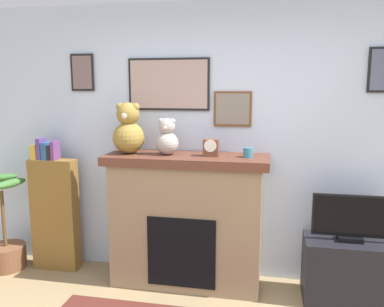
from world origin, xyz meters
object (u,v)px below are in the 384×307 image
(fireplace, at_px, (187,219))
(potted_plant, at_px, (5,241))
(bookshelf, at_px, (55,211))
(television, at_px, (351,219))
(candle_jar, at_px, (248,152))
(tv_stand, at_px, (347,271))
(teddy_bear_grey, at_px, (128,131))
(mantel_clock, at_px, (211,148))
(teddy_bear_cream, at_px, (167,138))

(fireplace, distance_m, potted_plant, 1.90)
(bookshelf, xyz_separation_m, television, (2.78, -0.10, 0.14))
(potted_plant, xyz_separation_m, candle_jar, (2.41, 0.05, 0.98))
(candle_jar, bearing_deg, tv_stand, -2.53)
(fireplace, xyz_separation_m, teddy_bear_grey, (-0.54, -0.02, 0.82))
(candle_jar, distance_m, mantel_clock, 0.33)
(teddy_bear_grey, bearing_deg, potted_plant, -177.71)
(bookshelf, relative_size, candle_jar, 15.66)
(fireplace, height_order, teddy_bear_grey, teddy_bear_grey)
(fireplace, bearing_deg, candle_jar, -1.85)
(potted_plant, xyz_separation_m, teddy_bear_grey, (1.33, 0.05, 1.15))
(potted_plant, distance_m, candle_jar, 2.61)
(tv_stand, relative_size, mantel_clock, 4.80)
(bookshelf, relative_size, tv_stand, 1.83)
(teddy_bear_cream, bearing_deg, tv_stand, -1.37)
(candle_jar, bearing_deg, potted_plant, -178.73)
(potted_plant, relative_size, mantel_clock, 6.37)
(bookshelf, distance_m, candle_jar, 2.02)
(candle_jar, bearing_deg, television, -2.63)
(bookshelf, relative_size, television, 2.11)
(mantel_clock, bearing_deg, fireplace, 175.01)
(teddy_bear_grey, bearing_deg, television, -1.15)
(bookshelf, relative_size, potted_plant, 1.38)
(fireplace, relative_size, potted_plant, 1.51)
(fireplace, distance_m, bookshelf, 1.36)
(candle_jar, relative_size, teddy_bear_cream, 0.26)
(bookshelf, distance_m, potted_plant, 0.60)
(tv_stand, distance_m, television, 0.47)
(teddy_bear_grey, bearing_deg, bookshelf, 175.69)
(potted_plant, bearing_deg, teddy_bear_cream, 1.81)
(bookshelf, bearing_deg, mantel_clock, -2.28)
(teddy_bear_grey, height_order, teddy_bear_cream, teddy_bear_grey)
(television, bearing_deg, tv_stand, 90.00)
(bookshelf, xyz_separation_m, mantel_clock, (1.59, -0.06, 0.70))
(television, relative_size, teddy_bear_cream, 1.90)
(potted_plant, height_order, television, potted_plant)
(fireplace, xyz_separation_m, potted_plant, (-1.87, -0.07, -0.33))
(tv_stand, height_order, television, television)
(bookshelf, distance_m, teddy_bear_grey, 1.17)
(candle_jar, height_order, teddy_bear_grey, teddy_bear_grey)
(teddy_bear_grey, distance_m, teddy_bear_cream, 0.37)
(potted_plant, xyz_separation_m, television, (3.28, 0.01, 0.45))
(fireplace, relative_size, tv_stand, 2.01)
(bookshelf, bearing_deg, tv_stand, -2.06)
(television, height_order, teddy_bear_cream, teddy_bear_cream)
(candle_jar, relative_size, teddy_bear_grey, 0.18)
(mantel_clock, height_order, teddy_bear_grey, teddy_bear_grey)
(fireplace, bearing_deg, teddy_bear_grey, -178.06)
(tv_stand, relative_size, television, 1.16)
(potted_plant, height_order, mantel_clock, mantel_clock)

